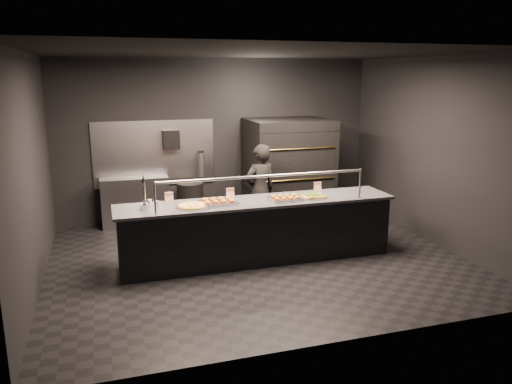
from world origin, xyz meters
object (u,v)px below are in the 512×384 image
at_px(pizza_oven, 288,170).
at_px(prep_shelf, 135,202).
at_px(trash_bin, 191,204).
at_px(worker, 260,191).
at_px(slider_tray_a, 218,202).
at_px(fire_extinguisher, 201,165).
at_px(square_pizza, 313,196).
at_px(service_counter, 257,230).
at_px(towel_dispenser, 171,140).
at_px(slider_tray_b, 286,198).
at_px(beer_tap, 144,199).
at_px(round_pizza, 193,206).

xyz_separation_m(pizza_oven, prep_shelf, (-2.80, 0.42, -0.52)).
height_order(trash_bin, worker, worker).
bearing_deg(slider_tray_a, trash_bin, 91.33).
bearing_deg(fire_extinguisher, square_pizza, -64.08).
relative_size(service_counter, towel_dispenser, 11.71).
xyz_separation_m(slider_tray_b, worker, (-0.02, 1.15, -0.15)).
height_order(service_counter, trash_bin, service_counter).
distance_m(service_counter, trash_bin, 2.17).
height_order(prep_shelf, square_pizza, square_pizza).
height_order(fire_extinguisher, trash_bin, fire_extinguisher).
distance_m(beer_tap, round_pizza, 0.66).
bearing_deg(worker, trash_bin, -59.96).
bearing_deg(prep_shelf, trash_bin, -14.55).
height_order(fire_extinguisher, round_pizza, fire_extinguisher).
distance_m(fire_extinguisher, worker, 1.56).
bearing_deg(prep_shelf, square_pizza, -44.28).
height_order(towel_dispenser, round_pizza, towel_dispenser).
height_order(slider_tray_a, square_pizza, slider_tray_a).
relative_size(slider_tray_b, worker, 0.34).
height_order(square_pizza, trash_bin, square_pizza).
bearing_deg(beer_tap, square_pizza, -1.62).
distance_m(prep_shelf, slider_tray_b, 3.18).
relative_size(service_counter, pizza_oven, 2.15).
bearing_deg(towel_dispenser, service_counter, -69.37).
relative_size(fire_extinguisher, slider_tray_a, 0.86).
xyz_separation_m(beer_tap, worker, (1.99, 1.05, -0.27)).
bearing_deg(trash_bin, slider_tray_a, -88.67).
relative_size(prep_shelf, round_pizza, 2.50).
bearing_deg(towel_dispenser, prep_shelf, -174.29).
bearing_deg(round_pizza, square_pizza, 0.42).
height_order(service_counter, towel_dispenser, towel_dispenser).
height_order(fire_extinguisher, square_pizza, fire_extinguisher).
bearing_deg(slider_tray_b, square_pizza, 3.34).
relative_size(beer_tap, slider_tray_b, 0.92).
relative_size(service_counter, prep_shelf, 3.42).
height_order(beer_tap, trash_bin, beer_tap).
xyz_separation_m(pizza_oven, worker, (-0.82, -0.85, -0.17)).
height_order(towel_dispenser, slider_tray_b, towel_dispenser).
distance_m(slider_tray_b, square_pizza, 0.45).
distance_m(service_counter, slider_tray_a, 0.76).
relative_size(prep_shelf, square_pizza, 2.87).
xyz_separation_m(towel_dispenser, square_pizza, (1.75, -2.46, -0.61)).
distance_m(pizza_oven, beer_tap, 3.40).
relative_size(pizza_oven, slider_tray_a, 3.24).
relative_size(prep_shelf, slider_tray_a, 2.04).
bearing_deg(round_pizza, pizza_oven, 42.45).
distance_m(service_counter, fire_extinguisher, 2.50).
bearing_deg(slider_tray_b, pizza_oven, 68.23).
bearing_deg(beer_tap, prep_shelf, 89.66).
bearing_deg(trash_bin, round_pizza, -98.78).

